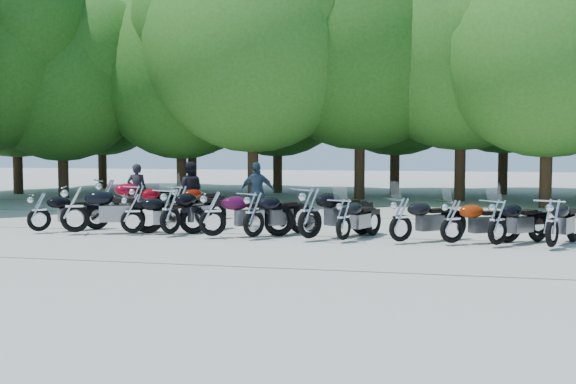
% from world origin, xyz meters
% --- Properties ---
extents(ground, '(90.00, 90.00, 0.00)m').
position_xyz_m(ground, '(0.00, 0.00, 0.00)').
color(ground, '#A7A197').
rests_on(ground, ground).
extents(tree_0, '(7.50, 7.50, 9.21)m').
position_xyz_m(tree_0, '(-15.42, 12.98, 5.45)').
color(tree_0, '#3A2614').
rests_on(tree_0, ground).
extents(tree_1, '(6.97, 6.97, 8.55)m').
position_xyz_m(tree_1, '(-12.04, 11.24, 5.06)').
color(tree_1, '#3A2614').
rests_on(tree_1, ground).
extents(tree_2, '(7.31, 7.31, 8.97)m').
position_xyz_m(tree_2, '(-7.25, 12.84, 5.31)').
color(tree_2, '#3A2614').
rests_on(tree_2, ground).
extents(tree_3, '(8.70, 8.70, 10.67)m').
position_xyz_m(tree_3, '(-3.57, 11.24, 6.32)').
color(tree_3, '#3A2614').
rests_on(tree_3, ground).
extents(tree_4, '(9.13, 9.13, 11.20)m').
position_xyz_m(tree_4, '(0.54, 13.09, 6.64)').
color(tree_4, '#3A2614').
rests_on(tree_4, ground).
extents(tree_5, '(9.04, 9.04, 11.10)m').
position_xyz_m(tree_5, '(4.61, 13.20, 6.57)').
color(tree_5, '#3A2614').
rests_on(tree_5, ground).
extents(tree_6, '(8.00, 8.00, 9.82)m').
position_xyz_m(tree_6, '(7.55, 10.82, 5.81)').
color(tree_6, '#3A2614').
rests_on(tree_6, ground).
extents(tree_9, '(7.59, 7.59, 9.32)m').
position_xyz_m(tree_9, '(-13.53, 17.59, 5.52)').
color(tree_9, '#3A2614').
rests_on(tree_9, ground).
extents(tree_10, '(7.78, 7.78, 9.55)m').
position_xyz_m(tree_10, '(-8.29, 16.97, 5.66)').
color(tree_10, '#3A2614').
rests_on(tree_10, ground).
extents(tree_11, '(7.56, 7.56, 9.28)m').
position_xyz_m(tree_11, '(-3.76, 16.43, 5.49)').
color(tree_11, '#3A2614').
rests_on(tree_11, ground).
extents(tree_12, '(7.88, 7.88, 9.67)m').
position_xyz_m(tree_12, '(1.80, 16.47, 5.72)').
color(tree_12, '#3A2614').
rests_on(tree_12, ground).
extents(tree_13, '(8.31, 8.31, 10.20)m').
position_xyz_m(tree_13, '(6.69, 17.47, 6.04)').
color(tree_13, '#3A2614').
rests_on(tree_13, ground).
extents(motorcycle_0, '(1.92, 1.96, 1.19)m').
position_xyz_m(motorcycle_0, '(-6.36, 0.49, 0.59)').
color(motorcycle_0, black).
rests_on(motorcycle_0, ground).
extents(motorcycle_1, '(2.63, 1.70, 1.43)m').
position_xyz_m(motorcycle_1, '(-5.29, 0.40, 0.71)').
color(motorcycle_1, black).
rests_on(motorcycle_1, ground).
extents(motorcycle_2, '(2.19, 1.43, 1.19)m').
position_xyz_m(motorcycle_2, '(-3.83, 0.66, 0.60)').
color(motorcycle_2, black).
rests_on(motorcycle_2, ground).
extents(motorcycle_3, '(1.58, 2.48, 1.35)m').
position_xyz_m(motorcycle_3, '(-2.82, 0.66, 0.67)').
color(motorcycle_3, black).
rests_on(motorcycle_3, ground).
extents(motorcycle_4, '(2.39, 1.70, 1.31)m').
position_xyz_m(motorcycle_4, '(-1.66, 0.51, 0.66)').
color(motorcycle_4, '#3C0827').
rests_on(motorcycle_4, ground).
extents(motorcycle_5, '(1.78, 2.33, 1.30)m').
position_xyz_m(motorcycle_5, '(-0.64, 0.56, 0.65)').
color(motorcycle_5, black).
rests_on(motorcycle_5, ground).
extents(motorcycle_6, '(2.16, 2.50, 1.44)m').
position_xyz_m(motorcycle_6, '(0.73, 0.56, 0.72)').
color(motorcycle_6, black).
rests_on(motorcycle_6, ground).
extents(motorcycle_7, '(1.37, 2.14, 1.16)m').
position_xyz_m(motorcycle_7, '(1.54, 0.55, 0.58)').
color(motorcycle_7, black).
rests_on(motorcycle_7, ground).
extents(motorcycle_8, '(2.09, 1.85, 1.22)m').
position_xyz_m(motorcycle_8, '(2.86, 0.56, 0.61)').
color(motorcycle_8, black).
rests_on(motorcycle_8, ground).
extents(motorcycle_9, '(2.12, 1.61, 1.18)m').
position_xyz_m(motorcycle_9, '(4.01, 0.60, 0.59)').
color(motorcycle_9, maroon).
rests_on(motorcycle_9, ground).
extents(motorcycle_10, '(1.92, 2.04, 1.22)m').
position_xyz_m(motorcycle_10, '(4.99, 0.51, 0.61)').
color(motorcycle_10, black).
rests_on(motorcycle_10, ground).
extents(motorcycle_11, '(1.60, 2.30, 1.26)m').
position_xyz_m(motorcycle_11, '(6.12, 0.39, 0.63)').
color(motorcycle_11, black).
rests_on(motorcycle_11, ground).
extents(motorcycle_12, '(2.34, 2.36, 1.44)m').
position_xyz_m(motorcycle_12, '(-5.91, 3.34, 0.72)').
color(motorcycle_12, maroon).
rests_on(motorcycle_12, ground).
extents(motorcycle_13, '(1.43, 2.32, 1.26)m').
position_xyz_m(motorcycle_13, '(-4.82, 3.09, 0.63)').
color(motorcycle_13, maroon).
rests_on(motorcycle_13, ground).
extents(motorcycle_14, '(1.53, 2.30, 1.25)m').
position_xyz_m(motorcycle_14, '(-3.59, 3.28, 0.63)').
color(motorcycle_14, maroon).
rests_on(motorcycle_14, ground).
extents(rider_0, '(0.70, 0.54, 1.70)m').
position_xyz_m(rider_0, '(-5.55, 4.62, 0.85)').
color(rider_0, black).
rests_on(rider_0, ground).
extents(rider_1, '(0.97, 0.82, 1.77)m').
position_xyz_m(rider_1, '(-3.80, 4.61, 0.89)').
color(rider_1, black).
rests_on(rider_1, ground).
extents(rider_2, '(1.13, 0.77, 1.78)m').
position_xyz_m(rider_2, '(-1.52, 4.19, 0.89)').
color(rider_2, '#203444').
rests_on(rider_2, ground).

